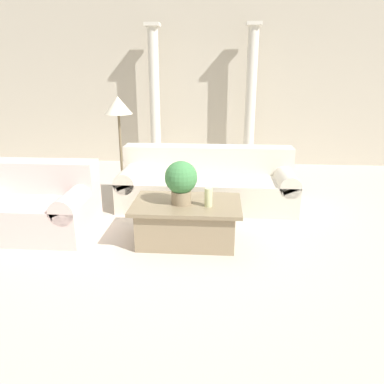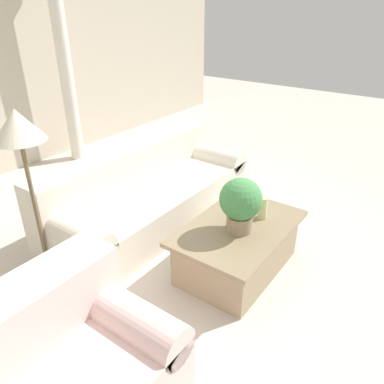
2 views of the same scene
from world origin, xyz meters
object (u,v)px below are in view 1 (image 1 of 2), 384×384
object	(u,v)px
coffee_table	(187,221)
potted_plant	(181,180)
floor_lamp	(118,112)
loveseat	(33,204)
sofa_long	(207,183)

from	to	relation	value
coffee_table	potted_plant	size ratio (longest dim) A/B	2.52
potted_plant	floor_lamp	size ratio (longest dim) A/B	0.32
loveseat	coffee_table	distance (m)	1.86
potted_plant	loveseat	bearing A→B (deg)	173.73
coffee_table	floor_lamp	distance (m)	1.98
sofa_long	loveseat	size ratio (longest dim) A/B	1.74
floor_lamp	potted_plant	bearing A→B (deg)	-53.07
sofa_long	potted_plant	distance (m)	1.34
sofa_long	coffee_table	xyz separation A→B (m)	(-0.18, -1.23, -0.08)
sofa_long	loveseat	bearing A→B (deg)	-152.44
loveseat	floor_lamp	xyz separation A→B (m)	(0.79, 1.14, 0.96)
loveseat	coffee_table	size ratio (longest dim) A/B	1.17
loveseat	potted_plant	xyz separation A→B (m)	(1.79, -0.20, 0.40)
sofa_long	potted_plant	size ratio (longest dim) A/B	5.13
coffee_table	loveseat	bearing A→B (deg)	174.80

